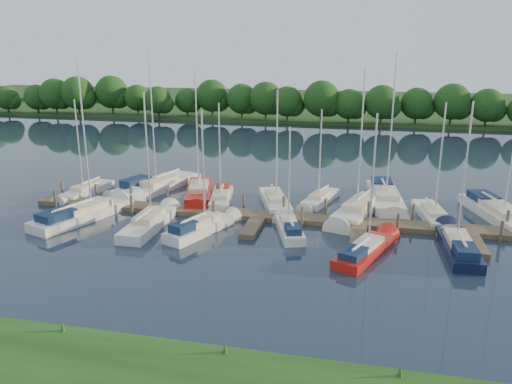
% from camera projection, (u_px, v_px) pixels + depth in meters
% --- Properties ---
extents(ground, '(260.00, 260.00, 0.00)m').
position_uv_depth(ground, '(235.00, 256.00, 33.50)').
color(ground, '#1A2234').
rests_on(ground, ground).
extents(dock, '(40.00, 6.00, 0.40)m').
position_uv_depth(dock, '(259.00, 218.00, 40.29)').
color(dock, brown).
rests_on(dock, ground).
extents(mooring_pilings, '(38.24, 2.84, 2.00)m').
position_uv_depth(mooring_pilings, '(261.00, 209.00, 41.23)').
color(mooring_pilings, '#473D33').
rests_on(mooring_pilings, ground).
extents(far_shore, '(180.00, 30.00, 0.60)m').
position_uv_depth(far_shore, '(328.00, 113.00, 103.68)').
color(far_shore, '#1E3F18').
rests_on(far_shore, ground).
extents(distant_hill, '(220.00, 40.00, 1.40)m').
position_uv_depth(distant_hill, '(337.00, 100.00, 126.99)').
color(distant_hill, '#324D21').
rests_on(distant_hill, ground).
extents(treeline, '(146.53, 9.71, 8.26)m').
position_uv_depth(treeline, '(308.00, 101.00, 91.09)').
color(treeline, '#38281C').
rests_on(treeline, ground).
extents(sailboat_n_0, '(2.49, 7.36, 9.39)m').
position_uv_depth(sailboat_n_0, '(85.00, 192.00, 47.25)').
color(sailboat_n_0, silver).
rests_on(sailboat_n_0, ground).
extents(motorboat, '(3.38, 6.32, 1.78)m').
position_uv_depth(motorboat, '(135.00, 189.00, 48.05)').
color(motorboat, silver).
rests_on(motorboat, ground).
extents(sailboat_n_2, '(4.80, 10.78, 13.49)m').
position_uv_depth(sailboat_n_2, '(158.00, 188.00, 48.85)').
color(sailboat_n_2, silver).
rests_on(sailboat_n_2, ground).
extents(sailboat_n_3, '(4.41, 9.59, 12.14)m').
position_uv_depth(sailboat_n_3, '(199.00, 194.00, 46.75)').
color(sailboat_n_3, red).
rests_on(sailboat_n_3, ground).
extents(sailboat_n_4, '(2.92, 7.39, 9.29)m').
position_uv_depth(sailboat_n_4, '(221.00, 199.00, 45.13)').
color(sailboat_n_4, silver).
rests_on(sailboat_n_4, ground).
extents(sailboat_n_5, '(4.22, 8.24, 10.57)m').
position_uv_depth(sailboat_n_5, '(276.00, 204.00, 43.85)').
color(sailboat_n_5, silver).
rests_on(sailboat_n_5, ground).
extents(sailboat_n_6, '(3.11, 6.87, 8.78)m').
position_uv_depth(sailboat_n_6, '(319.00, 200.00, 44.84)').
color(sailboat_n_6, silver).
rests_on(sailboat_n_6, ground).
extents(sailboat_n_7, '(4.58, 9.82, 12.41)m').
position_uv_depth(sailboat_n_7, '(358.00, 212.00, 41.65)').
color(sailboat_n_7, silver).
rests_on(sailboat_n_7, ground).
extents(sailboat_n_8, '(3.42, 10.89, 13.62)m').
position_uv_depth(sailboat_n_8, '(385.00, 199.00, 45.00)').
color(sailboat_n_8, silver).
rests_on(sailboat_n_8, ground).
extents(sailboat_n_9, '(2.87, 7.83, 9.81)m').
position_uv_depth(sailboat_n_9, '(433.00, 217.00, 40.45)').
color(sailboat_n_9, silver).
rests_on(sailboat_n_9, ground).
extents(sailboat_n_10, '(4.93, 10.83, 13.56)m').
position_uv_depth(sailboat_n_10, '(500.00, 216.00, 40.50)').
color(sailboat_n_10, silver).
rests_on(sailboat_n_10, ground).
extents(sailboat_s_0, '(5.25, 10.47, 13.26)m').
position_uv_depth(sailboat_s_0, '(87.00, 214.00, 40.93)').
color(sailboat_s_0, silver).
rests_on(sailboat_s_0, ground).
extents(sailboat_s_1, '(2.11, 8.36, 10.84)m').
position_uv_depth(sailboat_s_1, '(150.00, 224.00, 38.77)').
color(sailboat_s_1, silver).
rests_on(sailboat_s_1, ground).
extents(sailboat_s_2, '(4.01, 7.29, 9.71)m').
position_uv_depth(sailboat_s_2, '(201.00, 229.00, 37.57)').
color(sailboat_s_2, silver).
rests_on(sailboat_s_2, ground).
extents(sailboat_s_3, '(3.12, 6.41, 8.37)m').
position_uv_depth(sailboat_s_3, '(289.00, 229.00, 37.59)').
color(sailboat_s_3, silver).
rests_on(sailboat_s_3, ground).
extents(sailboat_s_4, '(4.18, 7.68, 9.81)m').
position_uv_depth(sailboat_s_4, '(366.00, 250.00, 33.68)').
color(sailboat_s_4, red).
rests_on(sailboat_s_4, ground).
extents(sailboat_s_5, '(2.23, 8.28, 10.59)m').
position_uv_depth(sailboat_s_5, '(458.00, 247.00, 34.18)').
color(sailboat_s_5, black).
rests_on(sailboat_s_5, ground).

